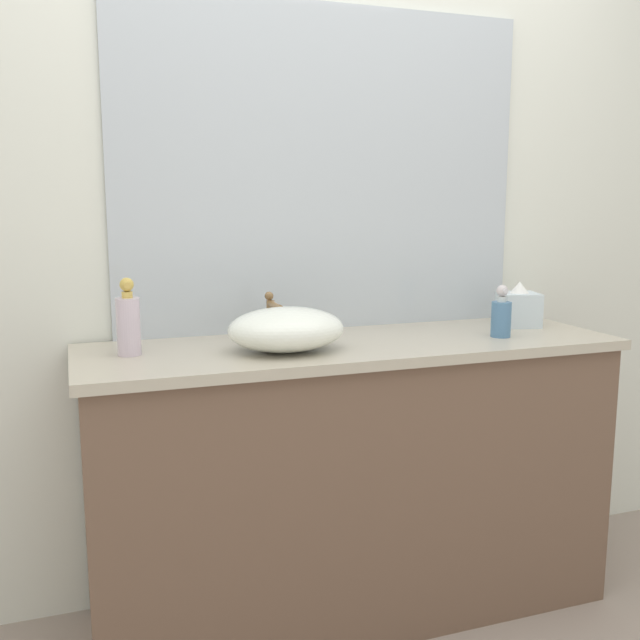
{
  "coord_description": "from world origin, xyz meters",
  "views": [
    {
      "loc": [
        -0.72,
        -1.61,
        1.34
      ],
      "look_at": [
        -0.01,
        0.4,
        0.99
      ],
      "focal_mm": 39.93,
      "sensor_mm": 36.0,
      "label": 1
    }
  ],
  "objects_px": {
    "sink_basin": "(286,329)",
    "lotion_bottle": "(128,323)",
    "soap_dispenser": "(501,316)",
    "tissue_box": "(519,307)"
  },
  "relations": [
    {
      "from": "sink_basin",
      "to": "lotion_bottle",
      "type": "distance_m",
      "value": 0.45
    },
    {
      "from": "soap_dispenser",
      "to": "lotion_bottle",
      "type": "bearing_deg",
      "value": 174.2
    },
    {
      "from": "lotion_bottle",
      "to": "tissue_box",
      "type": "height_order",
      "value": "lotion_bottle"
    },
    {
      "from": "tissue_box",
      "to": "lotion_bottle",
      "type": "bearing_deg",
      "value": -178.47
    },
    {
      "from": "sink_basin",
      "to": "lotion_bottle",
      "type": "bearing_deg",
      "value": 167.58
    },
    {
      "from": "lotion_bottle",
      "to": "sink_basin",
      "type": "bearing_deg",
      "value": -12.42
    },
    {
      "from": "sink_basin",
      "to": "soap_dispenser",
      "type": "relative_size",
      "value": 2.03
    },
    {
      "from": "sink_basin",
      "to": "soap_dispenser",
      "type": "xyz_separation_m",
      "value": [
        0.72,
        -0.02,
        0.0
      ]
    },
    {
      "from": "soap_dispenser",
      "to": "tissue_box",
      "type": "height_order",
      "value": "soap_dispenser"
    },
    {
      "from": "lotion_bottle",
      "to": "tissue_box",
      "type": "relative_size",
      "value": 1.41
    }
  ]
}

